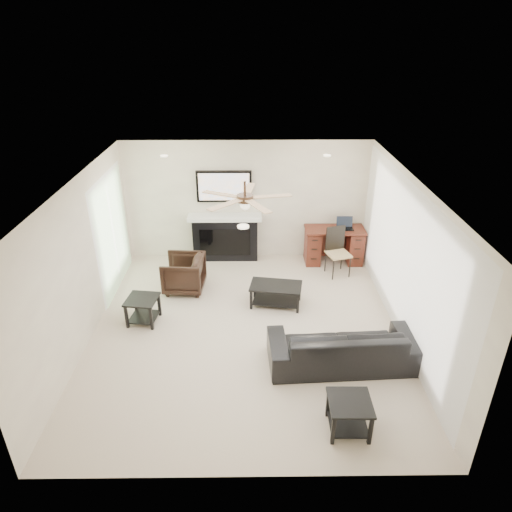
# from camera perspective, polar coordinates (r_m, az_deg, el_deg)

# --- Properties ---
(room_shell) EXTENTS (5.50, 5.54, 2.52)m
(room_shell) POSITION_cam_1_polar(r_m,az_deg,el_deg) (6.84, 0.22, 2.70)
(room_shell) COLOR #C4B29D
(room_shell) RESTS_ON ground
(sofa) EXTENTS (2.21, 0.96, 0.63)m
(sofa) POSITION_cam_1_polar(r_m,az_deg,el_deg) (6.89, 10.82, -10.92)
(sofa) COLOR black
(sofa) RESTS_ON ground
(armchair) EXTENTS (0.79, 0.77, 0.68)m
(armchair) POSITION_cam_1_polar(r_m,az_deg,el_deg) (8.64, -9.02, -2.18)
(armchair) COLOR black
(armchair) RESTS_ON ground
(coffee_table) EXTENTS (0.97, 0.64, 0.40)m
(coffee_table) POSITION_cam_1_polar(r_m,az_deg,el_deg) (8.15, 2.48, -4.87)
(coffee_table) COLOR black
(coffee_table) RESTS_ON ground
(end_table_near) EXTENTS (0.53, 0.53, 0.45)m
(end_table_near) POSITION_cam_1_polar(r_m,az_deg,el_deg) (6.00, 11.51, -18.95)
(end_table_near) COLOR black
(end_table_near) RESTS_ON ground
(end_table_left) EXTENTS (0.56, 0.56, 0.45)m
(end_table_left) POSITION_cam_1_polar(r_m,az_deg,el_deg) (7.92, -13.92, -6.57)
(end_table_left) COLOR black
(end_table_left) RESTS_ON ground
(fireplace_unit) EXTENTS (1.52, 0.34, 1.91)m
(fireplace_unit) POSITION_cam_1_polar(r_m,az_deg,el_deg) (9.44, -3.93, 4.83)
(fireplace_unit) COLOR black
(fireplace_unit) RESTS_ON ground
(desk) EXTENTS (1.22, 0.56, 0.76)m
(desk) POSITION_cam_1_polar(r_m,az_deg,el_deg) (9.66, 9.68, 1.32)
(desk) COLOR #3B1C0E
(desk) RESTS_ON ground
(desk_chair) EXTENTS (0.53, 0.54, 0.97)m
(desk_chair) POSITION_cam_1_polar(r_m,az_deg,el_deg) (9.13, 10.28, 0.43)
(desk_chair) COLOR black
(desk_chair) RESTS_ON ground
(laptop) EXTENTS (0.33, 0.24, 0.23)m
(laptop) POSITION_cam_1_polar(r_m,az_deg,el_deg) (9.49, 11.11, 3.97)
(laptop) COLOR black
(laptop) RESTS_ON desk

